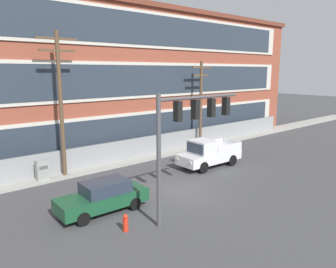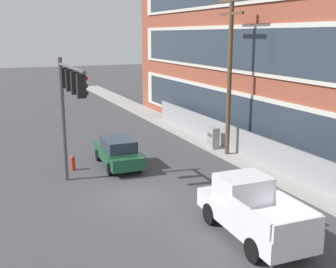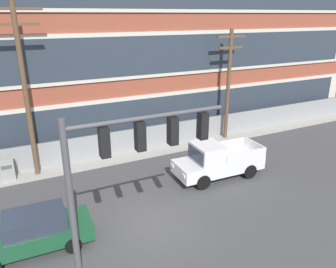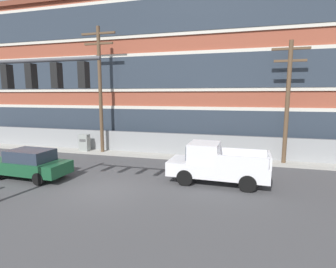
{
  "view_description": "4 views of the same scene",
  "coord_description": "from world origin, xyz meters",
  "px_view_note": "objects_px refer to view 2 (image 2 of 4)",
  "views": [
    {
      "loc": [
        -12.22,
        -13.08,
        6.88
      ],
      "look_at": [
        1.39,
        2.8,
        2.82
      ],
      "focal_mm": 35.0,
      "sensor_mm": 36.0,
      "label": 1
    },
    {
      "loc": [
        16.37,
        -5.75,
        6.98
      ],
      "look_at": [
        -1.18,
        1.94,
        2.43
      ],
      "focal_mm": 45.0,
      "sensor_mm": 36.0,
      "label": 2
    },
    {
      "loc": [
        -4.77,
        -11.0,
        8.53
      ],
      "look_at": [
        2.31,
        3.2,
        2.72
      ],
      "focal_mm": 35.0,
      "sensor_mm": 36.0,
      "label": 3
    },
    {
      "loc": [
        6.03,
        -10.58,
        4.42
      ],
      "look_at": [
        1.7,
        5.14,
        2.0
      ],
      "focal_mm": 28.0,
      "sensor_mm": 36.0,
      "label": 4
    }
  ],
  "objects_px": {
    "pickup_truck_white": "(251,210)",
    "fire_hydrant": "(73,163)",
    "sedan_dark_green": "(118,152)",
    "utility_pole_near_corner": "(230,68)",
    "traffic_signal_mast": "(69,95)",
    "electrical_cabinet": "(213,139)"
  },
  "relations": [
    {
      "from": "sedan_dark_green",
      "to": "fire_hydrant",
      "type": "distance_m",
      "value": 2.45
    },
    {
      "from": "utility_pole_near_corner",
      "to": "electrical_cabinet",
      "type": "bearing_deg",
      "value": -176.54
    },
    {
      "from": "pickup_truck_white",
      "to": "utility_pole_near_corner",
      "type": "relative_size",
      "value": 0.54
    },
    {
      "from": "pickup_truck_white",
      "to": "fire_hydrant",
      "type": "height_order",
      "value": "pickup_truck_white"
    },
    {
      "from": "sedan_dark_green",
      "to": "fire_hydrant",
      "type": "relative_size",
      "value": 5.78
    },
    {
      "from": "electrical_cabinet",
      "to": "sedan_dark_green",
      "type": "bearing_deg",
      "value": -83.59
    },
    {
      "from": "sedan_dark_green",
      "to": "utility_pole_near_corner",
      "type": "bearing_deg",
      "value": 83.09
    },
    {
      "from": "sedan_dark_green",
      "to": "electrical_cabinet",
      "type": "bearing_deg",
      "value": 96.41
    },
    {
      "from": "electrical_cabinet",
      "to": "fire_hydrant",
      "type": "bearing_deg",
      "value": -87.2
    },
    {
      "from": "fire_hydrant",
      "to": "traffic_signal_mast",
      "type": "bearing_deg",
      "value": -10.67
    },
    {
      "from": "electrical_cabinet",
      "to": "fire_hydrant",
      "type": "xyz_separation_m",
      "value": [
        0.42,
        -8.69,
        -0.34
      ]
    },
    {
      "from": "sedan_dark_green",
      "to": "fire_hydrant",
      "type": "bearing_deg",
      "value": -96.71
    },
    {
      "from": "pickup_truck_white",
      "to": "electrical_cabinet",
      "type": "bearing_deg",
      "value": 157.07
    },
    {
      "from": "pickup_truck_white",
      "to": "utility_pole_near_corner",
      "type": "height_order",
      "value": "utility_pole_near_corner"
    },
    {
      "from": "traffic_signal_mast",
      "to": "fire_hydrant",
      "type": "bearing_deg",
      "value": 169.33
    },
    {
      "from": "pickup_truck_white",
      "to": "fire_hydrant",
      "type": "relative_size",
      "value": 6.48
    },
    {
      "from": "electrical_cabinet",
      "to": "fire_hydrant",
      "type": "distance_m",
      "value": 8.71
    },
    {
      "from": "utility_pole_near_corner",
      "to": "fire_hydrant",
      "type": "bearing_deg",
      "value": -96.86
    },
    {
      "from": "sedan_dark_green",
      "to": "utility_pole_near_corner",
      "type": "relative_size",
      "value": 0.49
    },
    {
      "from": "electrical_cabinet",
      "to": "fire_hydrant",
      "type": "height_order",
      "value": "electrical_cabinet"
    },
    {
      "from": "traffic_signal_mast",
      "to": "fire_hydrant",
      "type": "relative_size",
      "value": 7.64
    },
    {
      "from": "traffic_signal_mast",
      "to": "electrical_cabinet",
      "type": "bearing_deg",
      "value": 111.02
    }
  ]
}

